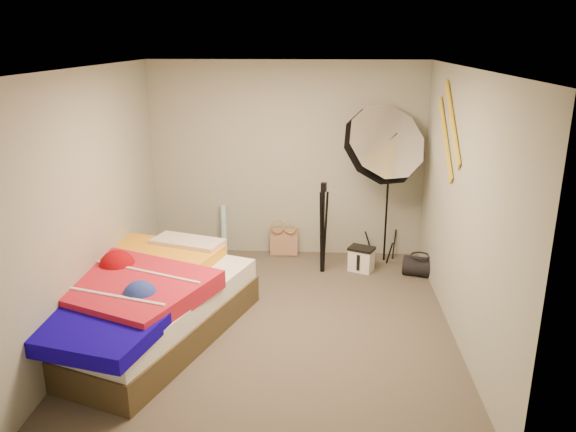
# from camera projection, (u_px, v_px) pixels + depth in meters

# --- Properties ---
(floor) EXTENTS (4.00, 4.00, 0.00)m
(floor) POSITION_uv_depth(u_px,v_px,m) (275.00, 323.00, 5.66)
(floor) COLOR brown
(floor) RESTS_ON ground
(ceiling) EXTENTS (4.00, 4.00, 0.00)m
(ceiling) POSITION_uv_depth(u_px,v_px,m) (273.00, 68.00, 4.90)
(ceiling) COLOR silver
(ceiling) RESTS_ON wall_back
(wall_back) EXTENTS (3.50, 0.00, 3.50)m
(wall_back) POSITION_uv_depth(u_px,v_px,m) (287.00, 160.00, 7.18)
(wall_back) COLOR #999C8E
(wall_back) RESTS_ON floor
(wall_front) EXTENTS (3.50, 0.00, 3.50)m
(wall_front) POSITION_uv_depth(u_px,v_px,m) (246.00, 299.00, 3.38)
(wall_front) COLOR #999C8E
(wall_front) RESTS_ON floor
(wall_left) EXTENTS (0.00, 4.00, 4.00)m
(wall_left) POSITION_uv_depth(u_px,v_px,m) (92.00, 202.00, 5.38)
(wall_left) COLOR #999C8E
(wall_left) RESTS_ON floor
(wall_right) EXTENTS (0.00, 4.00, 4.00)m
(wall_right) POSITION_uv_depth(u_px,v_px,m) (462.00, 208.00, 5.18)
(wall_right) COLOR #999C8E
(wall_right) RESTS_ON floor
(tote_bag) EXTENTS (0.37, 0.17, 0.37)m
(tote_bag) POSITION_uv_depth(u_px,v_px,m) (284.00, 241.00, 7.42)
(tote_bag) COLOR tan
(tote_bag) RESTS_ON floor
(wrapping_roll) EXTENTS (0.10, 0.20, 0.66)m
(wrapping_roll) POSITION_uv_depth(u_px,v_px,m) (224.00, 230.00, 7.40)
(wrapping_roll) COLOR #57A2DE
(wrapping_roll) RESTS_ON floor
(camera_case) EXTENTS (0.34, 0.30, 0.28)m
(camera_case) POSITION_uv_depth(u_px,v_px,m) (361.00, 260.00, 6.91)
(camera_case) COLOR white
(camera_case) RESTS_ON floor
(duffel_bag) EXTENTS (0.44, 0.33, 0.24)m
(duffel_bag) POSITION_uv_depth(u_px,v_px,m) (419.00, 266.00, 6.77)
(duffel_bag) COLOR black
(duffel_bag) RESTS_ON floor
(wall_stripe_upper) EXTENTS (0.02, 0.91, 0.78)m
(wall_stripe_upper) POSITION_uv_depth(u_px,v_px,m) (452.00, 123.00, 5.54)
(wall_stripe_upper) COLOR gold
(wall_stripe_upper) RESTS_ON wall_right
(wall_stripe_lower) EXTENTS (0.02, 0.91, 0.78)m
(wall_stripe_lower) POSITION_uv_depth(u_px,v_px,m) (445.00, 138.00, 5.84)
(wall_stripe_lower) COLOR gold
(wall_stripe_lower) RESTS_ON wall_right
(bed) EXTENTS (2.20, 2.72, 0.65)m
(bed) POSITION_uv_depth(u_px,v_px,m) (136.00, 303.00, 5.38)
(bed) COLOR #4C3D24
(bed) RESTS_ON floor
(photo_umbrella) EXTENTS (1.10, 1.03, 2.12)m
(photo_umbrella) POSITION_uv_depth(u_px,v_px,m) (382.00, 146.00, 6.65)
(photo_umbrella) COLOR black
(photo_umbrella) RESTS_ON floor
(camera_tripod) EXTENTS (0.07, 0.07, 1.13)m
(camera_tripod) POSITION_uv_depth(u_px,v_px,m) (323.00, 222.00, 6.73)
(camera_tripod) COLOR black
(camera_tripod) RESTS_ON floor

